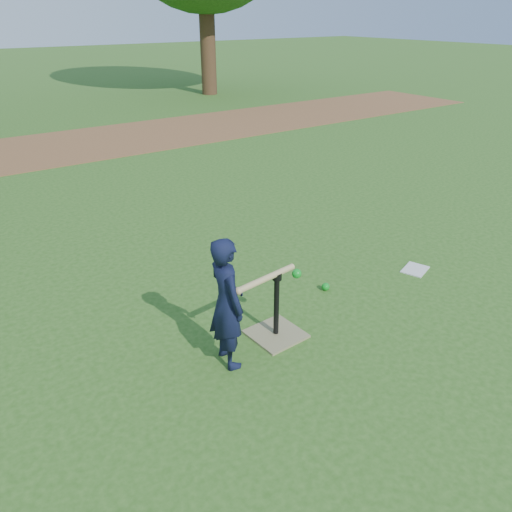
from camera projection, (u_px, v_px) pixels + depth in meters
ground at (261, 312)px, 4.69m from camera, size 80.00×80.00×0.00m
dirt_strip at (47, 149)px, 10.18m from camera, size 24.00×3.00×0.01m
child at (227, 303)px, 3.80m from camera, size 0.31×0.42×1.09m
wiffle_ball_ground at (326, 287)px, 5.04m from camera, size 0.08×0.08×0.08m
clipboard at (415, 269)px, 5.44m from camera, size 0.36×0.32×0.01m
batting_tee at (276, 324)px, 4.31m from camera, size 0.45×0.45×0.61m
swing_action at (270, 278)px, 4.00m from camera, size 0.63×0.18×0.08m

